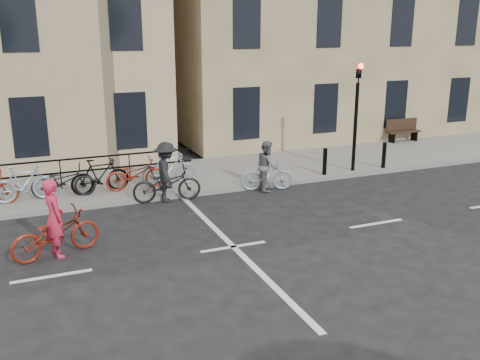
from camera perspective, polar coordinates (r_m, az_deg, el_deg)
name	(u,v)px	position (r m, az deg, el deg)	size (l,w,h in m)	color
ground	(233,247)	(12.48, -0.71, -7.15)	(120.00, 120.00, 0.00)	black
sidewalk	(38,193)	(17.35, -20.75, -1.27)	(46.00, 4.00, 0.15)	slate
building_east	(306,1)	(27.16, 7.08, 18.44)	(14.00, 10.00, 12.00)	#8C7B54
traffic_light	(357,104)	(18.46, 12.35, 7.95)	(0.18, 0.30, 3.90)	black
bollard_east	(325,161)	(18.08, 9.03, 1.97)	(0.14, 0.14, 0.90)	black
bollard_west	(384,155)	(19.42, 15.10, 2.58)	(0.14, 0.14, 0.90)	black
bench	(402,129)	(24.28, 16.94, 5.20)	(1.60, 0.41, 0.97)	black
parked_bikes	(42,182)	(16.28, -20.33, -0.23)	(9.35, 1.23, 1.05)	black
cyclist_pink	(55,230)	(12.48, -19.10, -5.03)	(2.11, 1.24, 1.77)	maroon
cyclist_grey	(267,171)	(16.59, 2.90, 1.02)	(1.69, 0.89, 1.57)	#8EAABA
cyclist_dark	(167,178)	(15.61, -7.83, 0.17)	(2.05, 1.21, 1.77)	black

